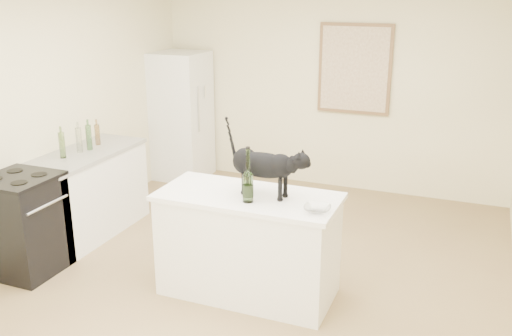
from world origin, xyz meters
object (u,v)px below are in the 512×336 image
object	(u,v)px
stove	(24,226)
glass_bowl	(317,209)
black_cat	(263,168)
wine_bottle	(248,178)
fridge	(181,116)

from	to	relation	value
stove	glass_bowl	bearing A→B (deg)	5.24
black_cat	wine_bottle	size ratio (longest dim) A/B	1.65
glass_bowl	fridge	bearing A→B (deg)	134.74
stove	glass_bowl	size ratio (longest dim) A/B	4.40
stove	fridge	distance (m)	2.98
black_cat	wine_bottle	xyz separation A→B (m)	(-0.06, -0.18, -0.03)
wine_bottle	stove	bearing A→B (deg)	-173.21
stove	wine_bottle	size ratio (longest dim) A/B	2.26
fridge	wine_bottle	xyz separation A→B (m)	(2.11, -2.70, 0.25)
fridge	glass_bowl	size ratio (longest dim) A/B	8.31
black_cat	glass_bowl	distance (m)	0.58
fridge	black_cat	size ratio (longest dim) A/B	2.58
fridge	black_cat	bearing A→B (deg)	-49.24
fridge	wine_bottle	size ratio (longest dim) A/B	4.27
stove	fridge	size ratio (longest dim) A/B	0.53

